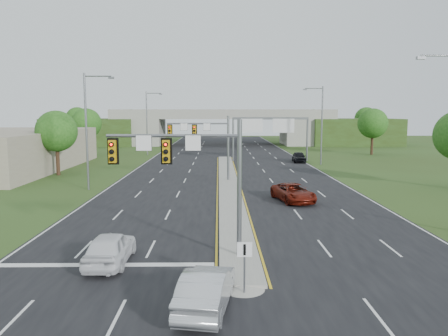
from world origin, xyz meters
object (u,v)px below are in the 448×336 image
keep_right_sign (245,259)px  overpass (223,129)px  car_white (110,248)px  signal_mast_near (194,166)px  car_far_a (293,193)px  sign_gantry (269,127)px  car_silver (206,289)px  car_far_c (299,157)px  signal_mast_far (207,137)px

keep_right_sign → overpass: overpass is taller
car_white → signal_mast_near: bearing=-169.6°
signal_mast_near → overpass: size_ratio=0.09×
signal_mast_near → car_white: (-4.04, -0.71, -3.92)m
overpass → car_far_a: 66.10m
signal_mast_near → overpass: 80.11m
overpass → sign_gantry: bearing=-79.2°
signal_mast_near → car_far_a: (7.43, 14.24, -3.97)m
car_white → car_far_a: 18.84m
keep_right_sign → car_silver: bearing=-140.1°
sign_gantry → car_far_c: bearing=-20.0°
signal_mast_near → sign_gantry: signal_mast_near is taller
keep_right_sign → sign_gantry: bearing=82.3°
overpass → car_far_c: 38.36m
keep_right_sign → car_far_a: 19.41m
signal_mast_far → car_white: size_ratio=1.52×
keep_right_sign → signal_mast_far: bearing=94.4°
signal_mast_far → car_far_c: signal_mast_far is taller
overpass → car_far_c: size_ratio=17.67×
signal_mast_far → overpass: bearing=87.6°
signal_mast_far → car_far_c: size_ratio=1.55×
keep_right_sign → car_silver: size_ratio=0.47×
car_white → car_far_a: bearing=-127.0°
keep_right_sign → car_far_c: bearing=77.1°
keep_right_sign → overpass: size_ratio=0.03×
car_silver → signal_mast_near: bearing=-73.5°
car_far_c → signal_mast_near: bearing=-102.9°
keep_right_sign → car_silver: 2.09m
signal_mast_far → sign_gantry: bearing=65.9°
keep_right_sign → car_white: keep_right_sign is taller
overpass → car_white: bearing=-94.5°
sign_gantry → car_white: bearing=-105.9°
overpass → car_white: (-6.30, -80.78, -2.75)m
car_far_c → sign_gantry: bearing=164.1°
signal_mast_far → overpass: (2.26, 55.07, -1.17)m
car_far_c → car_white: bearing=-107.4°
keep_right_sign → car_silver: (-1.50, -1.25, -0.73)m
sign_gantry → overpass: (-6.68, 35.08, -1.69)m
signal_mast_near → car_silver: bearing=-82.4°
keep_right_sign → car_white: (-6.30, 3.75, -0.71)m
signal_mast_near → keep_right_sign: 5.94m
signal_mast_near → signal_mast_far: same height
car_silver → overpass: bearing=-82.1°
signal_mast_near → sign_gantry: size_ratio=0.60×
sign_gantry → car_silver: sign_gantry is taller
car_white → car_silver: bearing=134.3°
car_white → car_silver: (4.80, -5.00, -0.02)m
car_far_a → signal_mast_far: bearing=112.0°
car_silver → car_far_c: size_ratio=1.03×
signal_mast_near → car_silver: 6.98m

